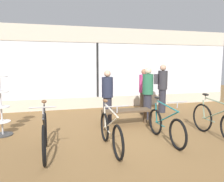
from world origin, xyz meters
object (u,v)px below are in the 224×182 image
bicycle_left (110,132)px  bicycle_right (165,126)px  bicycle_far_left (45,135)px  accessory_rack (1,110)px  bicycle_far_right (216,121)px  customer_mid_floor (148,92)px  display_bench (127,113)px  customer_near_rack (107,95)px  customer_near_bench (162,87)px  customer_by_window (144,91)px

bicycle_left → bicycle_right: (1.35, 0.11, -0.01)m
bicycle_far_left → accessory_rack: 1.84m
bicycle_far_right → customer_mid_floor: 2.29m
display_bench → customer_near_rack: (-0.42, 0.56, 0.44)m
display_bench → customer_mid_floor: size_ratio=0.84×
customer_near_rack → bicycle_far_left: bearing=-132.3°
display_bench → customer_near_bench: (1.84, 1.34, 0.56)m
display_bench → customer_near_bench: bearing=36.1°
bicycle_left → customer_near_bench: bearing=46.2°
bicycle_far_right → bicycle_right: bearing=175.6°
bicycle_far_right → customer_mid_floor: (-0.84, 2.08, 0.47)m
bicycle_far_left → customer_by_window: size_ratio=1.07×
bicycle_far_left → customer_near_bench: 4.93m
customer_by_window → customer_near_bench: bearing=4.2°
customer_near_rack → accessory_rack: bearing=-170.3°
accessory_rack → customer_near_rack: (2.85, 0.49, 0.18)m
accessory_rack → display_bench: accessory_rack is taller
bicycle_left → customer_mid_floor: bearing=49.0°
display_bench → customer_by_window: customer_by_window is taller
display_bench → customer_near_bench: customer_near_bench is taller
display_bench → customer_mid_floor: bearing=32.3°
customer_near_bench → customer_mid_floor: bearing=-140.5°
accessory_rack → display_bench: (3.27, -0.07, -0.26)m
customer_near_rack → customer_by_window: size_ratio=0.99×
bicycle_far_right → customer_near_rack: (-2.18, 2.06, 0.42)m
customer_mid_floor → customer_near_bench: customer_near_bench is taller
accessory_rack → customer_by_window: customer_by_window is taller
accessory_rack → customer_near_bench: 5.27m
bicycle_left → bicycle_far_right: size_ratio=0.98×
customer_near_bench → customer_by_window: bearing=-175.8°
display_bench → customer_by_window: bearing=49.5°
bicycle_right → customer_by_window: 2.80m
bicycle_left → bicycle_right: 1.35m
bicycle_far_left → bicycle_far_right: (3.98, -0.09, 0.01)m
bicycle_right → bicycle_far_left: bearing=-179.7°
bicycle_left → display_bench: (0.90, 1.51, 0.01)m
accessory_rack → bicycle_far_right: bearing=-17.4°
bicycle_right → bicycle_far_right: (1.31, -0.10, 0.04)m
bicycle_left → customer_by_window: size_ratio=1.07×
display_bench → bicycle_left: bearing=-120.8°
customer_near_bench → customer_near_rack: bearing=-161.0°
customer_by_window → customer_mid_floor: 0.73m
bicycle_far_right → customer_near_bench: (0.08, 2.84, 0.54)m
display_bench → bicycle_far_left: bearing=-147.5°
bicycle_far_left → bicycle_left: bearing=-4.2°
bicycle_far_right → customer_near_bench: 2.89m
customer_near_rack → bicycle_right: bearing=-66.0°
bicycle_far_right → accessory_rack: bearing=162.6°
customer_by_window → display_bench: bearing=-130.5°
bicycle_left → customer_by_window: 3.46m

